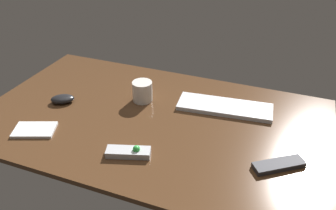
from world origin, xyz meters
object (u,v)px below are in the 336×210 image
Objects in this scene: computer_mouse at (63,99)px; coffee_mug at (142,91)px; keyboard at (225,107)px; notepad at (35,130)px; media_remote at (129,152)px; tv_remote at (279,165)px.

computer_mouse is 1.12× the size of coffee_mug.
keyboard reaches higher than notepad.
media_remote is at bearing 0.60° from notepad.
media_remote reaches higher than keyboard.
computer_mouse is 0.65× the size of notepad.
notepad is at bearing 162.66° from media_remote.
notepad is (-29.03, -36.05, -3.93)cm from coffee_mug.
keyboard is 4.41× the size of coffee_mug.
media_remote is 50.95cm from tv_remote.
coffee_mug is at bearing -176.18° from keyboard.
coffee_mug is at bearing 89.54° from media_remote.
tv_remote is 1.98× the size of coffee_mug.
computer_mouse is 48.00cm from media_remote.
media_remote is at bearing -55.89° from computer_mouse.
keyboard is at bearing 42.12° from media_remote.
media_remote is (-24.04, -41.75, 0.39)cm from keyboard.
computer_mouse is at bearing 97.06° from notepad.
computer_mouse is 0.57× the size of tv_remote.
keyboard is 70.02cm from computer_mouse.
tv_remote is (25.34, -29.20, 0.01)cm from keyboard.
computer_mouse is at bearing -155.86° from coffee_mug.
notepad is (-89.63, -12.97, -0.38)cm from tv_remote.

